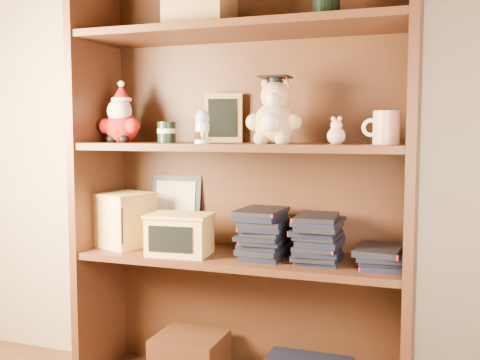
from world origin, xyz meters
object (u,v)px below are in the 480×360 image
Objects in this scene: treats_box at (124,219)px; grad_teddy_bear at (275,117)px; teacher_mug at (386,128)px; bookcase at (244,190)px.

grad_teddy_bear is at bearing -0.60° from treats_box.
grad_teddy_bear is 1.95× the size of teacher_mug.
bookcase reaches higher than teacher_mug.
grad_teddy_bear is (0.13, -0.06, 0.26)m from bookcase.
grad_teddy_bear is 0.37m from teacher_mug.
treats_box is at bearing 179.40° from grad_teddy_bear.
bookcase is 6.74× the size of grad_teddy_bear.
teacher_mug is (0.50, -0.05, 0.23)m from bookcase.
treats_box is (-0.47, -0.05, -0.12)m from bookcase.
treats_box is (-0.97, -0.00, -0.35)m from teacher_mug.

